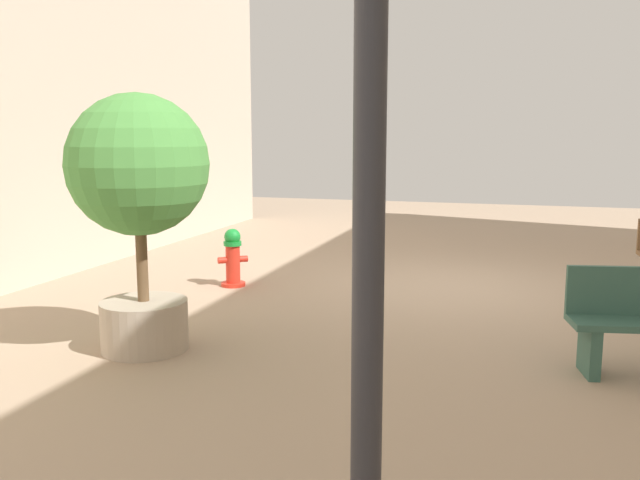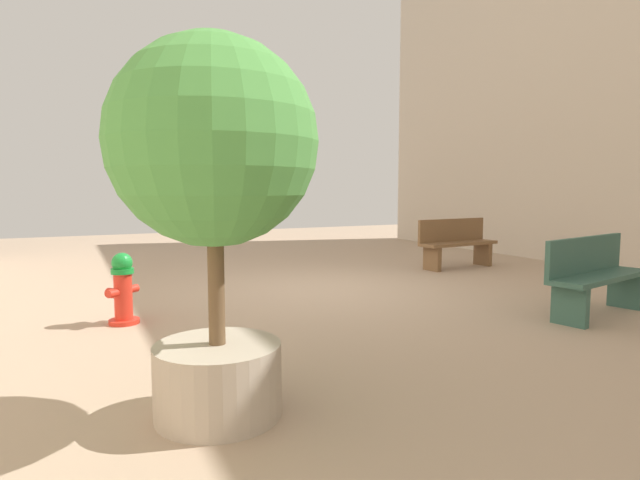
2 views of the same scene
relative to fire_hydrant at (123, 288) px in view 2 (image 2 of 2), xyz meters
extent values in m
plane|color=tan|center=(-3.00, -0.81, -0.41)|extent=(23.40, 23.40, 0.00)
cylinder|color=red|center=(0.00, 0.01, -0.38)|extent=(0.34, 0.34, 0.05)
cylinder|color=red|center=(0.00, 0.01, -0.09)|extent=(0.20, 0.20, 0.53)
cylinder|color=#198C33|center=(0.00, 0.01, 0.20)|extent=(0.25, 0.25, 0.06)
sphere|color=#198C33|center=(0.00, 0.01, 0.29)|extent=(0.23, 0.23, 0.23)
cylinder|color=red|center=(0.11, 0.10, -0.03)|extent=(0.16, 0.15, 0.09)
cylinder|color=red|center=(-0.12, -0.09, -0.03)|extent=(0.16, 0.15, 0.09)
cylinder|color=red|center=(0.10, -0.12, -0.07)|extent=(0.18, 0.18, 0.12)
cube|color=brown|center=(-6.97, -1.64, -0.18)|extent=(0.13, 0.40, 0.45)
cube|color=brown|center=(-5.60, -1.52, -0.18)|extent=(0.13, 0.40, 0.45)
cube|color=brown|center=(-6.28, -1.58, 0.07)|extent=(1.74, 0.59, 0.06)
cube|color=brown|center=(-6.27, -1.77, 0.32)|extent=(1.71, 0.21, 0.44)
cube|color=#33594C|center=(-5.90, 2.02, -0.18)|extent=(0.18, 0.41, 0.45)
cube|color=#33594C|center=(-4.50, 2.30, -0.18)|extent=(0.18, 0.41, 0.45)
cube|color=#33594C|center=(-5.20, 2.16, 0.07)|extent=(1.85, 0.79, 0.06)
cube|color=#33594C|center=(-5.16, 1.97, 0.32)|extent=(1.77, 0.42, 0.44)
cylinder|color=tan|center=(-0.34, 2.84, -0.16)|extent=(0.85, 0.85, 0.50)
cylinder|color=brown|center=(-0.34, 2.84, 0.55)|extent=(0.11, 0.11, 0.93)
sphere|color=#4C9342|center=(-0.34, 2.84, 1.43)|extent=(1.36, 1.36, 1.36)
camera|label=1|loc=(-3.89, 8.48, 1.72)|focal=37.67mm
camera|label=2|loc=(0.53, 6.17, 1.12)|focal=28.96mm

